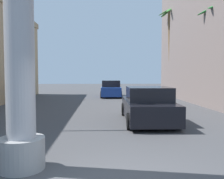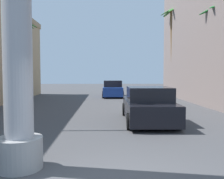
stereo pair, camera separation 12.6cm
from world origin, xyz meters
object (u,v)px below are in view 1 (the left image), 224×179
car_lead (148,106)px  palm_tree_mid_right (219,44)px  palm_tree_far_right (171,45)px  car_far (111,89)px  pedestrian_far_left (17,91)px  palm_tree_far_left (20,50)px

car_lead → palm_tree_mid_right: size_ratio=0.74×
palm_tree_far_right → car_far: bearing=-176.7°
car_far → palm_tree_far_right: palm_tree_far_right is taller
car_far → palm_tree_far_right: bearing=3.3°
pedestrian_far_left → palm_tree_mid_right: bearing=-9.7°
car_far → palm_tree_far_right: 7.23m
palm_tree_far_left → palm_tree_mid_right: (14.32, -6.14, -0.20)m
palm_tree_far_left → pedestrian_far_left: bearing=-76.6°
palm_tree_far_right → pedestrian_far_left: 14.83m
car_far → palm_tree_mid_right: palm_tree_mid_right is taller
car_far → pedestrian_far_left: pedestrian_far_left is taller
palm_tree_far_left → palm_tree_mid_right: size_ratio=1.04×
car_far → pedestrian_far_left: 9.19m
car_far → palm_tree_mid_right: bearing=-52.1°
car_lead → palm_tree_far_left: (-8.91, 10.74, 3.51)m
palm_tree_mid_right → palm_tree_far_right: (-0.64, 8.68, 0.95)m
pedestrian_far_left → palm_tree_far_left: bearing=103.4°
car_lead → palm_tree_far_left: palm_tree_far_left is taller
car_far → palm_tree_mid_right: 11.07m
palm_tree_far_left → palm_tree_far_right: bearing=10.5°
palm_tree_far_right → pedestrian_far_left: size_ratio=5.17×
pedestrian_far_left → car_far: bearing=41.3°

